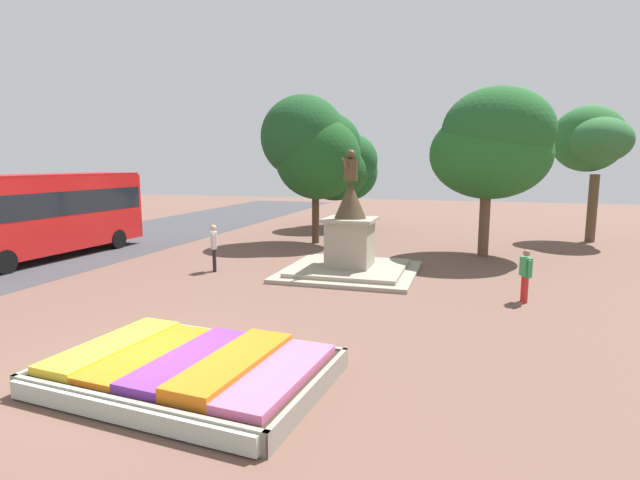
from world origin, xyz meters
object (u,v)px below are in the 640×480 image
Objects in this scene: city_bus at (41,211)px; pedestrian_crossing_plaza at (525,272)px; statue_monument at (350,247)px; pedestrian_with_handbag at (214,245)px; flower_planter at (191,370)px.

city_bus reaches higher than pedestrian_crossing_plaza.
statue_monument is 5.05m from pedestrian_with_handbag.
city_bus reaches higher than pedestrian_with_handbag.
city_bus is at bearing -175.41° from statue_monument.
statue_monument is at bearing 4.59° from city_bus.
statue_monument is at bearing 12.82° from pedestrian_with_handbag.
city_bus is 5.60× the size of pedestrian_with_handbag.
pedestrian_with_handbag is (-4.92, -1.12, 0.04)m from statue_monument.
flower_planter is 3.41× the size of pedestrian_crossing_plaza.
statue_monument is 2.73× the size of pedestrian_with_handbag.
statue_monument is 3.07× the size of pedestrian_crossing_plaza.
pedestrian_with_handbag is at bearing 173.94° from pedestrian_crossing_plaza.
pedestrian_with_handbag is at bearing -167.18° from statue_monument.
flower_planter is 15.18m from city_bus.
pedestrian_with_handbag is at bearing -0.57° from city_bus.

